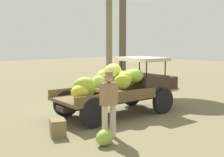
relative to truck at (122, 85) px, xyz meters
name	(u,v)px	position (x,y,z in m)	size (l,w,h in m)	color
ground_plane	(111,113)	(-0.17, 0.36, -0.97)	(60.00, 60.00, 0.00)	#736949
truck	(122,85)	(0.00, 0.00, 0.00)	(4.60, 2.24, 1.87)	#37271F
farmer	(109,100)	(-2.05, -1.44, -0.01)	(0.52, 0.47, 1.69)	#C1B1A5
wooden_crate	(58,128)	(-2.89, -0.44, -0.75)	(0.45, 0.37, 0.44)	olive
loose_banana_bunch	(105,137)	(-2.51, -1.78, -0.78)	(0.48, 0.35, 0.38)	#88B43E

